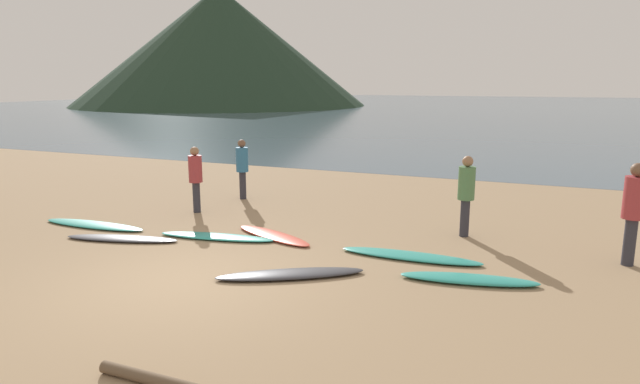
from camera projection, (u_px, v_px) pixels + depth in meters
The scene contains 15 objects.
ground_plane at pixel (373, 182), 17.81m from camera, with size 120.00×120.00×0.20m, color #997C5B.
ocean_water at pixel (505, 108), 63.83m from camera, with size 140.00×100.00×0.01m, color #475B6B.
headland_hill at pixel (220, 47), 69.84m from camera, with size 37.08×37.08×14.74m, color #1E3323.
surfboard_0 at pixel (94, 225), 12.02m from camera, with size 2.62×0.53×0.08m, color teal.
surfboard_1 at pixel (122, 238), 10.98m from camera, with size 2.34×0.46×0.08m, color #333338.
surfboard_2 at pixel (217, 237), 11.10m from camera, with size 2.44×0.47×0.08m, color teal.
surfboard_3 at pixel (273, 235), 11.19m from camera, with size 2.11×0.52×0.08m, color #D84C38.
surfboard_4 at pixel (290, 274), 8.93m from camera, with size 2.44×0.49×0.10m, color #333338.
surfboard_5 at pixel (410, 256), 9.87m from camera, with size 2.57×0.51×0.09m, color teal.
surfboard_6 at pixel (469, 279), 8.70m from camera, with size 2.16×0.47×0.10m, color teal.
person_0 at pixel (634, 206), 9.30m from camera, with size 0.36×0.36×1.79m.
person_1 at pixel (195, 174), 13.15m from camera, with size 0.32×0.32×1.60m.
person_2 at pixel (242, 164), 14.66m from camera, with size 0.32×0.32×1.61m.
person_3 at pixel (466, 189), 11.08m from camera, with size 0.34×0.34×1.67m.
driftwood_log at pixel (154, 380), 5.74m from camera, with size 0.14×0.14×1.38m, color brown.
Camera 1 is at (5.25, -6.80, 3.14)m, focal length 30.75 mm.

